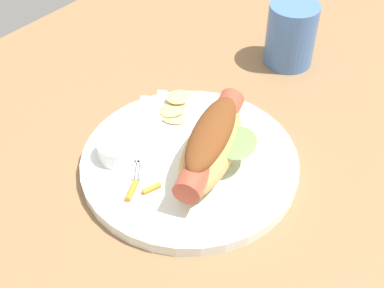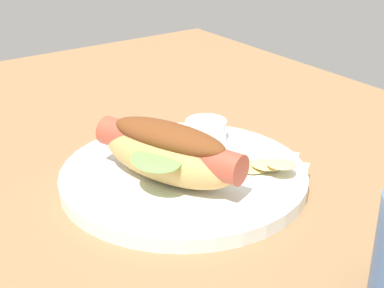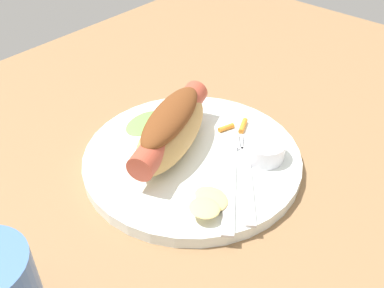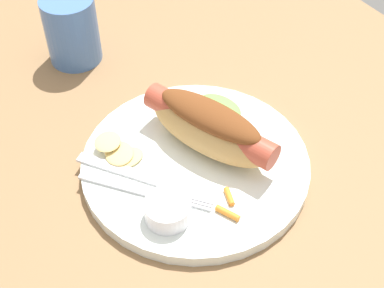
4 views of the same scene
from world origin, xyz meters
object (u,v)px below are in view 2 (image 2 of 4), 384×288
(hot_dog, at_px, (168,152))
(carrot_garnish, at_px, (153,141))
(plate, at_px, (182,177))
(sauce_ramekin, at_px, (206,130))
(chips_pile, at_px, (267,165))
(knife, at_px, (242,157))
(fork, at_px, (235,150))

(hot_dog, distance_m, carrot_garnish, 0.10)
(plate, bearing_deg, hot_dog, 110.32)
(sauce_ramekin, height_order, chips_pile, sauce_ramekin)
(chips_pile, bearing_deg, knife, 3.70)
(hot_dog, bearing_deg, carrot_garnish, -41.65)
(sauce_ramekin, height_order, carrot_garnish, sauce_ramekin)
(knife, bearing_deg, chips_pile, 147.98)
(chips_pile, height_order, carrot_garnish, chips_pile)
(carrot_garnish, bearing_deg, knife, -147.33)
(plate, distance_m, chips_pile, 0.10)
(knife, bearing_deg, sauce_ramekin, -35.35)
(sauce_ramekin, distance_m, knife, 0.07)
(fork, bearing_deg, carrot_garnish, 2.90)
(plate, height_order, fork, fork)
(hot_dog, height_order, knife, hot_dog)
(hot_dog, distance_m, knife, 0.11)
(fork, xyz_separation_m, carrot_garnish, (0.08, 0.07, 0.00))
(plate, distance_m, fork, 0.08)
(plate, relative_size, carrot_garnish, 6.14)
(plate, height_order, hot_dog, hot_dog)
(fork, xyz_separation_m, knife, (-0.02, 0.01, -0.00))
(plate, xyz_separation_m, sauce_ramekin, (0.06, -0.08, 0.02))
(sauce_ramekin, xyz_separation_m, fork, (-0.05, -0.01, -0.01))
(fork, height_order, carrot_garnish, carrot_garnish)
(hot_dog, bearing_deg, fork, -101.80)
(fork, bearing_deg, plate, 55.53)
(fork, relative_size, knife, 0.88)
(chips_pile, relative_size, carrot_garnish, 1.49)
(sauce_ramekin, bearing_deg, chips_pile, -178.43)
(knife, relative_size, chips_pile, 2.31)
(fork, bearing_deg, chips_pile, 137.83)
(hot_dog, height_order, fork, hot_dog)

